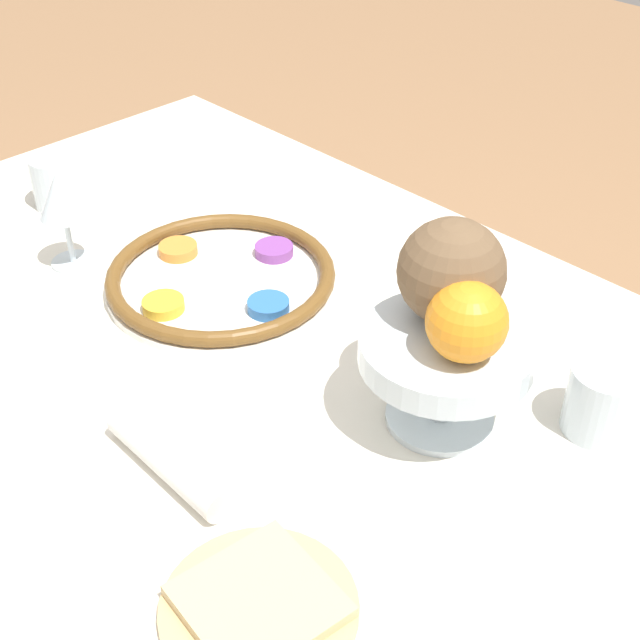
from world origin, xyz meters
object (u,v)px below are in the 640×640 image
object	(u,v)px
napkin_roll	(169,460)
cup_mid	(59,181)
cup_near	(603,400)
bread_plate	(259,605)
coconut	(451,271)
seder_plate	(221,278)
fruit_stand	(446,359)
wine_glass	(61,198)
orange_fruit	(467,322)

from	to	relation	value
napkin_roll	cup_mid	bearing A→B (deg)	158.91
cup_near	cup_mid	bearing A→B (deg)	-169.94
cup_mid	bread_plate	bearing A→B (deg)	-19.25
napkin_roll	coconut	bearing A→B (deg)	68.15
seder_plate	coconut	size ratio (longest dim) A/B	2.68
fruit_stand	napkin_roll	distance (m)	0.30
wine_glass	coconut	xyz separation A→B (m)	(0.52, 0.14, 0.07)
coconut	napkin_roll	world-z (taller)	coconut
orange_fruit	bread_plate	xyz separation A→B (m)	(0.02, -0.29, -0.14)
wine_glass	bread_plate	size ratio (longest dim) A/B	0.80
napkin_roll	cup_near	distance (m)	0.45
fruit_stand	coconut	size ratio (longest dim) A/B	1.63
coconut	cup_near	xyz separation A→B (m)	(0.15, 0.08, -0.13)
fruit_stand	seder_plate	bearing A→B (deg)	-179.08
orange_fruit	cup_near	size ratio (longest dim) A/B	1.02
fruit_stand	coconut	world-z (taller)	coconut
napkin_roll	cup_mid	world-z (taller)	cup_mid
coconut	napkin_roll	xyz separation A→B (m)	(-0.11, -0.28, -0.15)
coconut	cup_near	world-z (taller)	coconut
orange_fruit	napkin_roll	distance (m)	0.32
orange_fruit	wine_glass	bearing A→B (deg)	-169.86
coconut	napkin_roll	bearing A→B (deg)	-111.85
wine_glass	cup_mid	xyz separation A→B (m)	(-0.16, 0.08, -0.06)
fruit_stand	cup_near	bearing A→B (deg)	41.52
orange_fruit	napkin_roll	xyz separation A→B (m)	(-0.17, -0.24, -0.13)
seder_plate	wine_glass	distance (m)	0.23
seder_plate	fruit_stand	xyz separation A→B (m)	(0.36, 0.01, 0.07)
seder_plate	wine_glass	bearing A→B (deg)	-150.06
fruit_stand	cup_mid	xyz separation A→B (m)	(-0.70, -0.04, -0.04)
seder_plate	napkin_roll	distance (m)	0.33
cup_near	cup_mid	world-z (taller)	same
wine_glass	fruit_stand	size ratio (longest dim) A/B	0.77
wine_glass	orange_fruit	distance (m)	0.59
seder_plate	cup_mid	world-z (taller)	cup_mid
bread_plate	napkin_roll	bearing A→B (deg)	166.62
fruit_stand	napkin_roll	world-z (taller)	fruit_stand
wine_glass	cup_near	xyz separation A→B (m)	(0.67, 0.22, -0.06)
seder_plate	fruit_stand	world-z (taller)	fruit_stand
orange_fruit	napkin_roll	world-z (taller)	orange_fruit
seder_plate	cup_near	world-z (taller)	cup_near
orange_fruit	bread_plate	distance (m)	0.32
bread_plate	cup_mid	bearing A→B (deg)	160.75
fruit_stand	bread_plate	distance (m)	0.31
seder_plate	coconut	world-z (taller)	coconut
seder_plate	cup_near	distance (m)	0.50
fruit_stand	cup_near	size ratio (longest dim) A/B	2.29
coconut	wine_glass	bearing A→B (deg)	-164.81
fruit_stand	bread_plate	xyz separation A→B (m)	(0.05, -0.30, -0.08)
fruit_stand	cup_mid	distance (m)	0.71
bread_plate	cup_near	world-z (taller)	cup_near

